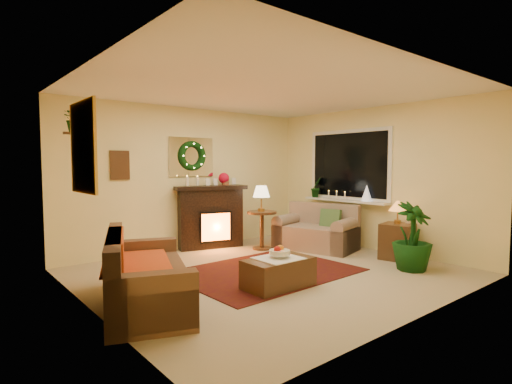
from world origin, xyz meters
TOP-DOWN VIEW (x-y plane):
  - floor at (0.00, 0.00)m, footprint 5.00×5.00m
  - ceiling at (0.00, 0.00)m, footprint 5.00×5.00m
  - wall_back at (0.00, 2.25)m, footprint 5.00×5.00m
  - wall_front at (0.00, -2.25)m, footprint 5.00×5.00m
  - wall_left at (-2.50, 0.00)m, footprint 4.50×4.50m
  - wall_right at (2.50, 0.00)m, footprint 4.50×4.50m
  - area_rug at (-0.05, 0.07)m, footprint 2.53×1.92m
  - sofa at (-1.95, -0.12)m, footprint 1.46×2.06m
  - red_throw at (-2.01, 0.06)m, footprint 0.72×1.18m
  - fireplace at (0.27, 2.04)m, footprint 1.25×0.66m
  - poinsettia at (0.59, 2.03)m, footprint 0.20×0.20m
  - mantel_candle_a at (-0.21, 2.04)m, footprint 0.06×0.06m
  - mantel_candle_b at (0.00, 2.03)m, footprint 0.05×0.05m
  - mantel_mirror at (0.00, 2.23)m, footprint 0.92×0.02m
  - wreath at (0.00, 2.19)m, footprint 0.55×0.11m
  - wall_art at (-1.35, 2.23)m, footprint 0.32×0.03m
  - gold_mirror at (-2.48, 0.30)m, footprint 0.03×0.84m
  - hanging_plant at (-2.34, 1.05)m, footprint 0.33×0.28m
  - loveseat at (1.70, 0.67)m, footprint 1.18×1.59m
  - window_frame at (2.48, 0.55)m, footprint 0.03×1.86m
  - window_glass at (2.47, 0.55)m, footprint 0.02×1.70m
  - window_sill at (2.38, 0.55)m, footprint 0.22×1.86m
  - mini_tree at (2.40, 0.07)m, footprint 0.20×0.20m
  - sill_plant at (2.35, 1.26)m, footprint 0.29×0.23m
  - side_table_round at (0.92, 1.29)m, footprint 0.65×0.65m
  - lamp_cream at (0.92, 1.31)m, footprint 0.31×0.31m
  - end_table_square at (2.14, -0.72)m, footprint 0.57×0.57m
  - lamp_tiffany at (2.18, -0.69)m, footprint 0.30×0.30m
  - coffee_table at (-0.42, -0.60)m, footprint 0.89×0.49m
  - fruit_bowl at (-0.39, -0.60)m, footprint 0.27×0.27m
  - floor_palm at (1.67, -1.24)m, footprint 1.85×1.85m

SIDE VIEW (x-z plane):
  - floor at x=0.00m, z-range 0.00..0.00m
  - area_rug at x=-0.05m, z-range 0.00..0.01m
  - coffee_table at x=-0.42m, z-range 0.02..0.40m
  - end_table_square at x=2.14m, z-range -0.02..0.56m
  - side_table_round at x=0.92m, z-range -0.03..0.68m
  - loveseat at x=1.70m, z-range 0.01..0.83m
  - sofa at x=-1.95m, z-range 0.02..0.84m
  - floor_palm at x=1.67m, z-range -1.06..1.96m
  - fruit_bowl at x=-0.39m, z-range 0.42..0.48m
  - red_throw at x=-2.01m, z-range 0.45..0.46m
  - fireplace at x=0.27m, z-range 0.00..1.10m
  - lamp_tiffany at x=2.18m, z-range 0.53..0.96m
  - window_sill at x=2.38m, z-range 0.85..0.89m
  - lamp_cream at x=0.92m, z-range 0.64..1.12m
  - mini_tree at x=2.40m, z-range 0.89..1.19m
  - sill_plant at x=2.35m, z-range 0.82..1.35m
  - mantel_candle_a at x=-0.21m, z-range 1.18..1.34m
  - mantel_candle_b at x=0.00m, z-range 1.18..1.34m
  - wall_back at x=0.00m, z-range 1.30..1.30m
  - wall_front at x=0.00m, z-range 1.30..1.30m
  - wall_left at x=-2.50m, z-range 1.30..1.30m
  - wall_right at x=2.50m, z-range 1.30..1.30m
  - poinsettia at x=0.59m, z-range 1.20..1.40m
  - wall_art at x=-1.35m, z-range 1.31..1.79m
  - window_frame at x=2.48m, z-range 0.87..2.23m
  - window_glass at x=2.47m, z-range 0.94..2.16m
  - mantel_mirror at x=0.00m, z-range 1.34..2.06m
  - wreath at x=0.00m, z-range 1.44..2.00m
  - gold_mirror at x=-2.48m, z-range 1.25..2.25m
  - hanging_plant at x=-2.34m, z-range 1.79..2.15m
  - ceiling at x=0.00m, z-range 2.60..2.60m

